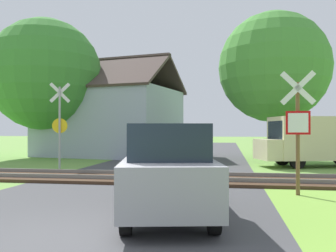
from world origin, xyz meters
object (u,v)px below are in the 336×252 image
at_px(house, 110,120).
at_px(tree_right, 274,67).
at_px(parked_car, 168,170).
at_px(stop_sign_near, 298,125).
at_px(tree_left, 45,75).
at_px(crossing_sign_far, 60,121).
at_px(mail_truck, 316,139).

distance_m(house, tree_right, 10.63).
height_order(house, parked_car, house).
xyz_separation_m(stop_sign_near, tree_left, (-12.66, 11.20, 3.21)).
height_order(crossing_sign_far, parked_car, crossing_sign_far).
bearing_deg(crossing_sign_far, tree_left, 105.37).
height_order(mail_truck, parked_car, mail_truck).
distance_m(stop_sign_near, mail_truck, 8.01).
xyz_separation_m(tree_left, tree_right, (13.36, -0.43, 0.02)).
xyz_separation_m(crossing_sign_far, tree_right, (9.58, 5.62, 2.96)).
distance_m(crossing_sign_far, tree_right, 11.49).
bearing_deg(tree_left, stop_sign_near, -41.51).
xyz_separation_m(stop_sign_near, tree_right, (0.71, 10.77, 3.23)).
relative_size(tree_right, parked_car, 1.88).
height_order(tree_right, mail_truck, tree_right).
bearing_deg(tree_right, house, 165.67).
bearing_deg(tree_left, mail_truck, -13.32).
distance_m(tree_right, mail_truck, 5.09).
height_order(stop_sign_near, tree_right, tree_right).
bearing_deg(tree_left, house, 31.70).
bearing_deg(parked_car, tree_left, 114.16).
bearing_deg(tree_right, stop_sign_near, -93.76).
bearing_deg(parked_car, crossing_sign_far, 116.24).
bearing_deg(mail_truck, house, 48.37).
bearing_deg(stop_sign_near, mail_truck, -101.72).
bearing_deg(mail_truck, stop_sign_near, 148.89).
relative_size(stop_sign_near, house, 0.34).
xyz_separation_m(tree_right, mail_truck, (1.46, -3.08, -3.77)).
xyz_separation_m(stop_sign_near, parked_car, (-2.92, -2.73, -0.89)).
distance_m(crossing_sign_far, house, 8.17).
xyz_separation_m(house, parked_car, (6.31, -16.05, -1.36)).
height_order(crossing_sign_far, tree_right, tree_right).
height_order(tree_right, parked_car, tree_right).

